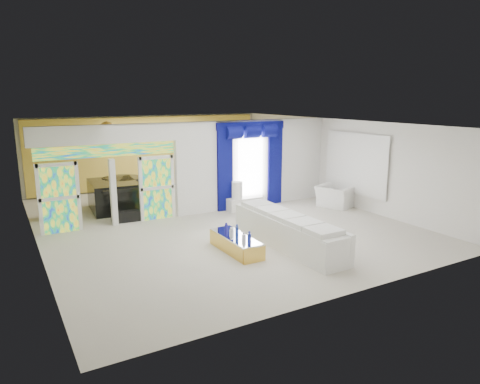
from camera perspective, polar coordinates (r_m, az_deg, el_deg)
floor at (r=13.65m, az=-3.60°, el=-3.70°), size 12.00×12.00×0.00m
dividing_wall at (r=15.20m, az=1.97°, el=3.78°), size 5.70×0.18×3.00m
dividing_header at (r=13.16m, az=-17.05°, el=7.26°), size 4.30×0.18×0.55m
stained_panel_left at (r=13.18m, az=-22.61°, el=-0.75°), size 0.95×0.04×2.00m
stained_panel_right at (r=13.78m, az=-10.82°, el=0.55°), size 0.95×0.04×2.00m
stained_transom at (r=13.20m, az=-16.92°, el=5.21°), size 4.00×0.05×0.35m
window_pane at (r=14.99m, az=1.35°, el=3.47°), size 1.00×0.02×2.30m
blue_drape_left at (r=14.49m, az=-1.99°, el=2.95°), size 0.55×0.10×2.80m
blue_drape_right at (r=15.51m, az=4.58°, el=3.55°), size 0.55×0.10×2.80m
blue_pelmet at (r=14.81m, az=1.44°, el=8.70°), size 2.60×0.12×0.25m
wall_mirror at (r=15.34m, az=14.89°, el=3.64°), size 0.04×2.70×1.90m
gold_curtains at (r=18.74m, az=-11.66°, el=5.19°), size 9.70×0.12×2.90m
white_sofa at (r=11.28m, az=6.27°, el=-5.27°), size 0.89×3.91×0.74m
coffee_table at (r=10.89m, az=-0.51°, el=-6.84°), size 0.61×1.77×0.39m
console_table at (r=14.83m, az=0.63°, el=-1.53°), size 1.25×0.40×0.42m
table_lamp at (r=14.57m, az=-0.38°, el=0.23°), size 0.36×0.36×0.58m
armchair at (r=15.51m, az=12.36°, el=-0.57°), size 1.33×1.42×0.74m
grand_piano at (r=15.35m, az=-16.20°, el=-0.46°), size 1.61×2.04×0.98m
piano_bench at (r=13.92m, az=-14.54°, el=-3.08°), size 0.97×0.43×0.32m
tv_console at (r=14.99m, az=-23.91°, el=-1.70°), size 0.57×0.52×0.81m
chandelier at (r=15.62m, az=-17.04°, el=7.73°), size 0.60×0.60×0.60m
decanters at (r=10.70m, az=-0.16°, el=-5.53°), size 0.13×1.22×0.27m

